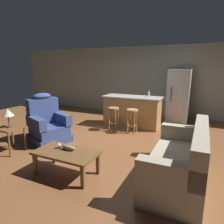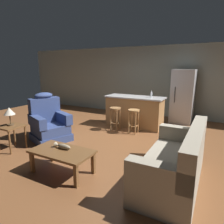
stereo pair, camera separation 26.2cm
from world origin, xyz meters
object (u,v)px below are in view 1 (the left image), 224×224
(kitchen_island, at_px, (132,111))
(bottle_tall_green, at_px, (149,95))
(end_table, at_px, (10,132))
(coffee_table, at_px, (66,155))
(fish_figurine, at_px, (67,147))
(bar_stool_right, at_px, (132,117))
(recliner_near_lamp, at_px, (48,124))
(refrigerator, at_px, (178,96))
(table_lamp, at_px, (8,113))
(bar_stool_left, at_px, (114,115))
(couch, at_px, (181,161))

(kitchen_island, relative_size, bottle_tall_green, 8.62)
(end_table, bearing_deg, coffee_table, -8.34)
(fish_figurine, relative_size, bar_stool_right, 0.50)
(recliner_near_lamp, height_order, refrigerator, refrigerator)
(table_lamp, bearing_deg, coffee_table, -8.57)
(end_table, height_order, bottle_tall_green, bottle_tall_green)
(bar_stool_left, xyz_separation_m, bottle_tall_green, (0.85, 0.67, 0.56))
(couch, relative_size, end_table, 3.41)
(coffee_table, height_order, couch, couch)
(bar_stool_left, bearing_deg, table_lamp, -120.83)
(fish_figurine, distance_m, bar_stool_left, 2.56)
(fish_figurine, distance_m, end_table, 1.68)
(coffee_table, distance_m, fish_figurine, 0.13)
(table_lamp, relative_size, bar_stool_left, 0.60)
(coffee_table, distance_m, couch, 1.92)
(fish_figurine, distance_m, kitchen_island, 3.18)
(end_table, bearing_deg, bar_stool_left, 59.45)
(fish_figurine, xyz_separation_m, bottle_tall_green, (0.58, 3.22, 0.57))
(coffee_table, bearing_deg, fish_figurine, 121.27)
(couch, xyz_separation_m, kitchen_island, (-1.78, 2.62, 0.14))
(coffee_table, distance_m, refrigerator, 4.65)
(recliner_near_lamp, xyz_separation_m, refrigerator, (2.70, 3.32, 0.46))
(coffee_table, distance_m, end_table, 1.73)
(coffee_table, xyz_separation_m, recliner_near_lamp, (-1.45, 1.12, 0.06))
(recliner_near_lamp, relative_size, bottle_tall_green, 5.74)
(bar_stool_left, distance_m, bottle_tall_green, 1.22)
(table_lamp, xyz_separation_m, refrigerator, (2.97, 4.19, 0.01))
(bar_stool_right, xyz_separation_m, refrigerator, (0.99, 1.83, 0.41))
(recliner_near_lamp, distance_m, bar_stool_left, 1.88)
(coffee_table, height_order, end_table, end_table)
(couch, bearing_deg, bottle_tall_green, -64.97)
(bar_stool_left, height_order, bottle_tall_green, bottle_tall_green)
(kitchen_island, bearing_deg, bottle_tall_green, 4.77)
(coffee_table, height_order, fish_figurine, fish_figurine)
(kitchen_island, distance_m, bar_stool_right, 0.67)
(bottle_tall_green, bearing_deg, table_lamp, -126.74)
(bar_stool_right, bearing_deg, bar_stool_left, 180.00)
(refrigerator, bearing_deg, fish_figurine, -106.51)
(table_lamp, bearing_deg, recliner_near_lamp, 72.74)
(coffee_table, bearing_deg, kitchen_island, 89.39)
(bar_stool_left, distance_m, bar_stool_right, 0.58)
(coffee_table, relative_size, refrigerator, 0.62)
(end_table, height_order, table_lamp, table_lamp)
(fish_figurine, xyz_separation_m, recliner_near_lamp, (-1.41, 1.05, -0.04))
(recliner_near_lamp, bearing_deg, bar_stool_right, 62.87)
(recliner_near_lamp, distance_m, kitchen_island, 2.59)
(end_table, relative_size, table_lamp, 1.37)
(kitchen_island, xyz_separation_m, refrigerator, (1.22, 1.20, 0.40))
(couch, height_order, kitchen_island, kitchen_island)
(coffee_table, xyz_separation_m, bottle_tall_green, (0.54, 3.29, 0.67))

